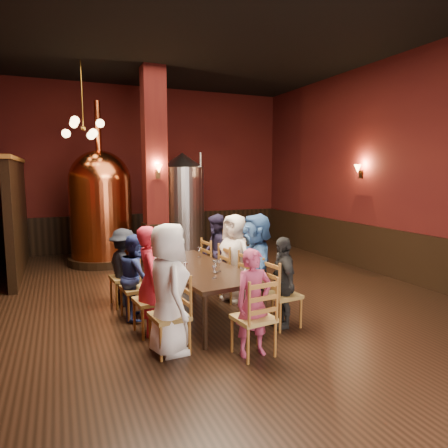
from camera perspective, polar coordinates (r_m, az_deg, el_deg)
name	(u,v)px	position (r m, az deg, el deg)	size (l,w,h in m)	color
room	(210,167)	(6.73, -1.98, 8.08)	(10.00, 10.02, 4.50)	black
wainscot_right	(386,252)	(9.09, 22.18, -3.73)	(0.08, 9.90, 1.00)	black
wainscot_back	(149,231)	(11.63, -10.61, -0.96)	(7.90, 0.08, 1.00)	black
column	(155,169)	(9.33, -9.88, 7.80)	(0.58, 0.58, 4.50)	#4B1410
partition	(17,218)	(9.58, -27.45, 0.77)	(0.22, 3.50, 2.40)	black
pendant_cluster	(83,128)	(9.26, -19.46, 12.77)	(0.90, 0.90, 1.70)	#A57226
sconce_wall	(361,171)	(9.48, 19.00, 7.20)	(0.20, 0.20, 0.36)	black
sconce_column	(158,171)	(9.04, -9.44, 7.51)	(0.20, 0.20, 0.36)	black
dining_table	(197,271)	(6.10, -3.82, -6.68)	(1.26, 2.50, 0.75)	black
chair_0	(169,315)	(4.97, -7.83, -12.82)	(0.46, 0.46, 0.92)	#946225
person_0	(169,289)	(4.86, -7.90, -9.17)	(0.77, 0.50, 1.58)	white
chair_1	(151,300)	(5.56, -10.39, -10.63)	(0.46, 0.46, 0.92)	#946225
person_1	(151,280)	(5.49, -10.45, -7.91)	(0.54, 0.35, 1.47)	red
chair_2	(137,288)	(6.17, -12.39, -8.88)	(0.46, 0.46, 0.92)	#946225
person_2	(136,276)	(6.12, -12.43, -7.32)	(0.62, 0.30, 1.27)	navy
chair_3	(124,277)	(6.79, -14.04, -7.41)	(0.46, 0.46, 0.92)	#946225
person_3	(124,267)	(6.75, -14.09, -5.98)	(0.82, 0.47, 1.27)	black
chair_4	(282,295)	(5.77, 8.35, -9.94)	(0.46, 0.46, 0.92)	#946225
person_4	(283,282)	(5.71, 8.39, -8.18)	(0.75, 0.31, 1.29)	black
chair_5	(256,283)	(6.29, 4.60, -8.41)	(0.46, 0.46, 0.92)	#946225
person_5	(256,263)	(6.21, 4.63, -5.61)	(1.44, 0.46, 1.55)	#325A97
chair_6	(234,274)	(6.83, 1.51, -7.11)	(0.46, 0.46, 0.92)	#946225
person_6	(235,258)	(6.76, 1.51, -4.82)	(0.72, 0.47, 1.48)	white
chair_7	(216,266)	(7.39, -1.15, -5.97)	(0.46, 0.46, 0.92)	#946225
person_7	(216,253)	(7.34, -1.16, -4.09)	(0.69, 0.34, 1.41)	#211C39
chair_8	(253,317)	(4.87, 4.23, -13.18)	(0.46, 0.46, 0.92)	#946225
person_8	(254,303)	(4.81, 4.25, -11.14)	(0.47, 0.31, 1.29)	#A4365A
copper_kettle	(101,206)	(9.86, -17.16, 2.50)	(1.60, 1.60, 3.79)	black
steel_vessel	(183,204)	(10.49, -5.88, 2.81)	(1.33, 1.33, 2.67)	#B2B2B7
rose_vase	(171,244)	(6.87, -7.56, -2.89)	(0.18, 0.18, 0.31)	white
wine_glass_0	(219,266)	(5.76, -0.70, -6.00)	(0.07, 0.07, 0.17)	white
wine_glass_1	(215,266)	(5.74, -1.33, -6.06)	(0.07, 0.07, 0.17)	white
wine_glass_2	(215,272)	(5.41, -1.36, -6.91)	(0.07, 0.07, 0.17)	white
wine_glass_3	(199,252)	(6.71, -3.56, -4.08)	(0.07, 0.07, 0.17)	white
wine_glass_4	(185,269)	(5.63, -5.53, -6.36)	(0.07, 0.07, 0.17)	white
wine_glass_5	(216,267)	(5.68, -1.22, -6.19)	(0.07, 0.07, 0.17)	white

